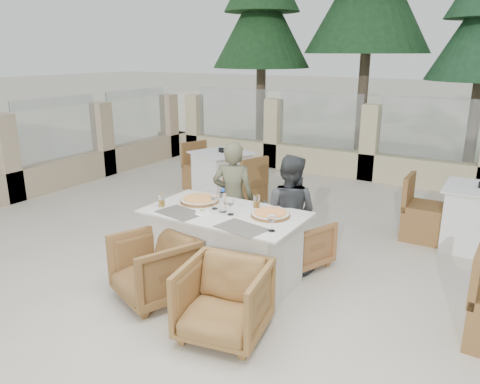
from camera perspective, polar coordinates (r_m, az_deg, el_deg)
The scene contains 26 objects.
ground at distance 5.01m, azimuth -0.89°, elevation -10.78°, with size 80.00×80.00×0.00m, color beige.
sand_patch at distance 18.07m, azimuth 23.54°, elevation 8.02°, with size 30.00×16.00×0.01m, color beige.
perimeter_wall_far at distance 9.01m, azimuth 15.55°, elevation 6.46°, with size 10.00×0.34×1.60m, color beige, non-canonical shape.
perimeter_wall_left at distance 8.78m, azimuth -21.19°, elevation 5.68°, with size 0.34×7.00×1.60m, color tan, non-canonical shape.
pine_far_left at distance 12.26m, azimuth 2.65°, elevation 18.76°, with size 2.42×2.42×5.50m, color #1C411E.
pine_mid_left at distance 11.79m, azimuth 15.45°, elevation 20.73°, with size 2.86×2.86×6.50m, color #1C4421.
dining_table at distance 4.85m, azimuth -1.84°, elevation -6.72°, with size 1.60×0.90×0.77m, color beige, non-canonical shape.
placemat_near_left at distance 4.71m, azimuth -7.35°, elevation -2.52°, with size 0.45×0.30×0.00m, color #58534B.
placemat_near_right at distance 4.27m, azimuth 0.15°, elevation -4.41°, with size 0.45×0.30×0.00m, color #5A564D.
pizza_left at distance 5.01m, azimuth -4.96°, elevation -0.94°, with size 0.41×0.41×0.05m, color #D4601C.
pizza_right at distance 4.57m, azimuth 3.72°, elevation -2.69°, with size 0.38×0.38×0.05m, color #F95621.
water_bottle at distance 4.67m, azimuth -2.11°, elevation -1.00°, with size 0.07×0.07×0.25m, color #A3BAD6.
wine_glass_centre at distance 4.77m, azimuth -3.13°, elevation -1.02°, with size 0.08×0.08×0.18m, color white, non-canonical shape.
wine_glass_near at distance 4.59m, azimuth -1.15°, elevation -1.70°, with size 0.08×0.08×0.18m, color white, non-canonical shape.
wine_glass_corner at distance 4.19m, azimuth 3.90°, elevation -3.60°, with size 0.08×0.08×0.18m, color white, non-canonical shape.
beer_glass_left at distance 4.92m, azimuth -9.56°, elevation -1.01°, with size 0.07×0.07×0.13m, color #C58D1B.
beer_glass_right at distance 4.82m, azimuth 2.03°, elevation -1.12°, with size 0.07×0.07×0.13m, color #C17E1B.
olive_dish at distance 4.65m, azimuth -4.59°, elevation -2.42°, with size 0.11×0.11×0.04m, color white, non-canonical shape.
armchair_far_left at distance 5.61m, azimuth -1.17°, elevation -4.26°, with size 0.65×0.66×0.61m, color olive.
armchair_far_right at distance 5.31m, azimuth 7.35°, elevation -6.04°, with size 0.58×0.60×0.55m, color #966136.
armchair_near_left at distance 4.63m, azimuth -10.38°, elevation -9.04°, with size 0.69×0.71×0.65m, color brown.
armchair_near_right at distance 4.00m, azimuth -1.99°, elevation -13.10°, with size 0.69×0.71×0.65m, color olive.
diner_left at distance 5.44m, azimuth -0.84°, elevation -0.81°, with size 0.49×0.32×1.35m, color #5E5E44.
diner_right at distance 5.06m, azimuth 5.97°, elevation -2.60°, with size 0.63×0.49×1.29m, color #36393B.
bg_table_a at distance 7.60m, azimuth -2.21°, elevation 2.03°, with size 1.64×0.82×0.77m, color silver, non-canonical shape.
bg_table_b at distance 6.33m, azimuth 27.01°, elevation -2.91°, with size 1.64×0.82×0.77m, color white, non-canonical shape.
Camera 1 is at (2.36, -3.77, 2.31)m, focal length 35.00 mm.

